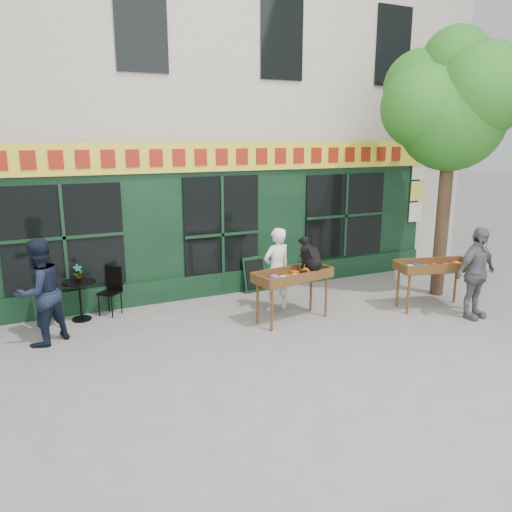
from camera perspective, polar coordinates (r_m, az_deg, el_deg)
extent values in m
plane|color=slate|center=(9.15, 1.61, -8.34)|extent=(80.00, 80.00, 0.00)
cube|color=beige|center=(14.21, -9.93, 19.70)|extent=(14.00, 7.00, 10.00)
cube|color=black|center=(10.87, -4.12, 3.87)|extent=(11.00, 0.16, 3.20)
cube|color=yellow|center=(10.61, -4.01, 11.25)|extent=(11.00, 0.06, 0.60)
cube|color=#9A200E|center=(10.58, -3.92, 11.25)|extent=(9.60, 0.03, 0.34)
cube|color=black|center=(11.08, -3.81, -3.11)|extent=(11.00, 0.10, 0.50)
cube|color=black|center=(10.82, -3.90, 2.49)|extent=(1.70, 0.05, 2.50)
cube|color=black|center=(10.09, -21.10, 1.98)|extent=(2.20, 0.05, 2.00)
cube|color=black|center=(12.30, 10.14, 4.57)|extent=(2.20, 0.05, 2.00)
cube|color=silver|center=(13.67, 17.76, 4.80)|extent=(0.42, 0.02, 0.50)
cube|color=#E5D14C|center=(13.61, 17.93, 7.09)|extent=(0.42, 0.02, 0.50)
cube|color=silver|center=(13.56, 18.10, 9.40)|extent=(0.42, 0.02, 0.50)
cylinder|color=#382619|center=(11.45, 20.59, 4.56)|extent=(0.28, 0.28, 3.60)
sphere|color=#216116|center=(11.35, 21.44, 14.57)|extent=(2.20, 2.20, 2.20)
sphere|color=#216116|center=(12.08, 22.88, 15.75)|extent=(1.80, 1.80, 1.80)
sphere|color=#216116|center=(11.08, 18.53, 15.88)|extent=(1.70, 1.70, 1.70)
sphere|color=#216116|center=(11.12, 24.73, 16.92)|extent=(1.80, 1.80, 1.80)
sphere|color=#216116|center=(11.61, 18.39, 17.73)|extent=(1.60, 1.60, 1.60)
sphere|color=#216116|center=(11.58, 21.91, 19.97)|extent=(1.40, 1.40, 1.40)
cylinder|color=brown|center=(8.93, 1.81, -6.17)|extent=(0.05, 0.05, 0.80)
cylinder|color=brown|center=(9.72, 8.00, -4.65)|extent=(0.05, 0.05, 0.80)
cylinder|color=brown|center=(9.27, 0.19, -5.43)|extent=(0.05, 0.05, 0.80)
cylinder|color=brown|center=(10.03, 6.30, -4.03)|extent=(0.05, 0.05, 0.80)
cube|color=brown|center=(9.35, 4.23, -2.60)|extent=(1.58, 0.82, 0.05)
cube|color=brown|center=(9.11, 5.39, -2.52)|extent=(1.49, 0.29, 0.18)
cube|color=brown|center=(9.55, 3.15, -1.75)|extent=(1.49, 0.29, 0.18)
cube|color=brown|center=(9.33, 4.24, -2.24)|extent=(1.35, 0.61, 0.06)
imported|color=white|center=(9.89, 2.39, -1.55)|extent=(0.67, 0.50, 1.68)
cylinder|color=brown|center=(10.23, 17.02, -4.21)|extent=(0.05, 0.05, 0.80)
cylinder|color=brown|center=(10.89, 23.07, -3.64)|extent=(0.05, 0.05, 0.80)
cylinder|color=brown|center=(10.60, 15.90, -3.52)|extent=(0.05, 0.05, 0.80)
cylinder|color=brown|center=(11.24, 21.82, -3.02)|extent=(0.05, 0.05, 0.80)
cube|color=brown|center=(10.62, 19.71, -1.42)|extent=(1.60, 0.92, 0.05)
cube|color=brown|center=(10.36, 20.56, -1.39)|extent=(1.47, 0.40, 0.18)
cube|color=brown|center=(10.84, 18.96, -0.63)|extent=(1.47, 0.40, 0.18)
cube|color=brown|center=(10.60, 19.73, -1.10)|extent=(1.36, 0.70, 0.06)
imported|color=slate|center=(10.33, 23.83, -1.81)|extent=(1.08, 0.54, 1.77)
cylinder|color=black|center=(10.14, -19.27, -6.79)|extent=(0.36, 0.36, 0.03)
cylinder|color=black|center=(10.03, -19.43, -4.85)|extent=(0.04, 0.04, 0.72)
cylinder|color=black|center=(9.93, -19.59, -2.82)|extent=(0.60, 0.60, 0.03)
cube|color=black|center=(9.88, -22.57, -4.97)|extent=(0.37, 0.37, 0.03)
cube|color=black|center=(9.81, -23.69, -3.67)|extent=(0.04, 0.36, 0.50)
cylinder|color=black|center=(9.82, -21.54, -6.42)|extent=(0.02, 0.02, 0.44)
cylinder|color=black|center=(10.10, -21.63, -5.88)|extent=(0.02, 0.02, 0.44)
cylinder|color=black|center=(9.81, -23.29, -6.59)|extent=(0.02, 0.02, 0.44)
cylinder|color=black|center=(10.10, -23.33, -6.04)|extent=(0.02, 0.02, 0.44)
cube|color=black|center=(10.12, -16.39, -4.06)|extent=(0.51, 0.51, 0.03)
cube|color=black|center=(10.18, -15.91, -2.46)|extent=(0.27, 0.28, 0.50)
cylinder|color=black|center=(10.17, -17.49, -5.42)|extent=(0.02, 0.02, 0.44)
cylinder|color=black|center=(9.99, -16.14, -5.66)|extent=(0.02, 0.02, 0.44)
cylinder|color=black|center=(10.39, -16.47, -4.94)|extent=(0.02, 0.02, 0.44)
cylinder|color=black|center=(10.21, -15.13, -5.17)|extent=(0.02, 0.02, 0.44)
imported|color=gray|center=(9.88, -19.67, -1.83)|extent=(0.19, 0.15, 0.33)
imported|color=black|center=(8.99, -23.49, -3.82)|extent=(1.11, 1.05, 1.80)
cube|color=black|center=(11.21, -0.14, -2.08)|extent=(0.58, 0.25, 0.79)
cube|color=black|center=(11.19, -0.10, -2.11)|extent=(0.48, 0.22, 0.65)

